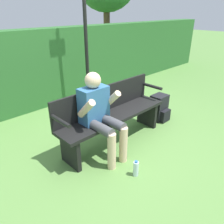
% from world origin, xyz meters
% --- Properties ---
extents(ground_plane, '(40.00, 40.00, 0.00)m').
position_xyz_m(ground_plane, '(0.00, 0.00, 0.00)').
color(ground_plane, '#5B8942').
extents(hedge_back, '(12.00, 0.44, 1.56)m').
position_xyz_m(hedge_back, '(0.00, 2.16, 0.78)').
color(hedge_back, '#2D662D').
rests_on(hedge_back, ground).
extents(park_bench, '(1.86, 0.43, 0.88)m').
position_xyz_m(park_bench, '(0.00, 0.06, 0.48)').
color(park_bench, black).
rests_on(park_bench, ground).
extents(person_seated, '(0.53, 0.62, 1.18)m').
position_xyz_m(person_seated, '(-0.35, -0.07, 0.66)').
color(person_seated, '#336699').
rests_on(person_seated, ground).
extents(backpack, '(0.30, 0.32, 0.48)m').
position_xyz_m(backpack, '(1.15, -0.03, 0.23)').
color(backpack, black).
rests_on(backpack, ground).
extents(water_bottle, '(0.07, 0.07, 0.22)m').
position_xyz_m(water_bottle, '(-0.35, -0.73, 0.10)').
color(water_bottle, silver).
rests_on(water_bottle, ground).
extents(signpost, '(0.34, 0.09, 2.86)m').
position_xyz_m(signpost, '(0.66, 1.45, 1.60)').
color(signpost, black).
rests_on(signpost, ground).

